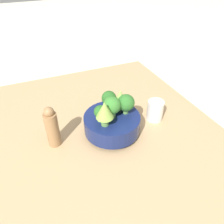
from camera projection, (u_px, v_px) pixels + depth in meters
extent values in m
plane|color=beige|center=(108.00, 138.00, 0.86)|extent=(6.00, 6.00, 0.00)
cube|color=tan|center=(108.00, 135.00, 0.85)|extent=(1.07, 0.85, 0.03)
cylinder|color=navy|center=(112.00, 131.00, 0.83)|extent=(0.09, 0.09, 0.01)
cylinder|color=navy|center=(112.00, 123.00, 0.81)|extent=(0.21, 0.21, 0.06)
cylinder|color=#7AB256|center=(109.00, 105.00, 0.83)|extent=(0.03, 0.03, 0.02)
sphere|color=#286023|center=(109.00, 98.00, 0.81)|extent=(0.06, 0.06, 0.06)
cylinder|color=#609347|center=(126.00, 110.00, 0.80)|extent=(0.02, 0.02, 0.02)
sphere|color=#2D6B28|center=(126.00, 103.00, 0.78)|extent=(0.06, 0.06, 0.06)
cylinder|color=#609347|center=(101.00, 118.00, 0.77)|extent=(0.02, 0.02, 0.02)
sphere|color=#286023|center=(100.00, 112.00, 0.75)|extent=(0.05, 0.05, 0.05)
cylinder|color=#609347|center=(120.00, 107.00, 0.82)|extent=(0.02, 0.02, 0.02)
cone|color=#93B751|center=(120.00, 98.00, 0.79)|extent=(0.06, 0.06, 0.06)
cylinder|color=#6BA34C|center=(112.00, 113.00, 0.78)|extent=(0.03, 0.03, 0.03)
sphere|color=#387A2D|center=(112.00, 105.00, 0.76)|extent=(0.06, 0.06, 0.06)
cylinder|color=#609347|center=(105.00, 121.00, 0.74)|extent=(0.03, 0.03, 0.03)
cone|color=#84AD47|center=(105.00, 110.00, 0.72)|extent=(0.06, 0.06, 0.06)
cylinder|color=silver|center=(156.00, 111.00, 0.88)|extent=(0.06, 0.06, 0.08)
cylinder|color=#997047|center=(53.00, 130.00, 0.75)|extent=(0.05, 0.05, 0.13)
sphere|color=#997047|center=(49.00, 112.00, 0.70)|extent=(0.03, 0.03, 0.03)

